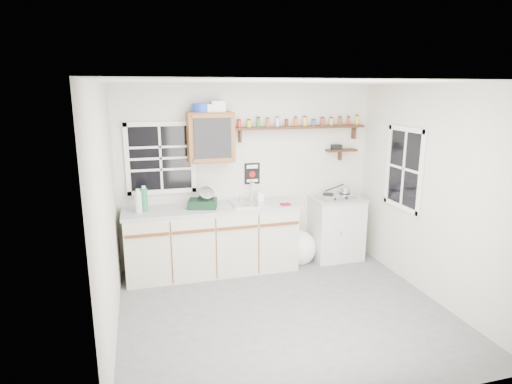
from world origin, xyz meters
TOP-DOWN VIEW (x-y plane):
  - room at (0.00, 0.00)m, footprint 3.64×3.24m
  - main_cabinet at (-0.58, 1.30)m, footprint 2.31×0.63m
  - right_cabinet at (1.25, 1.32)m, footprint 0.73×0.57m
  - sink at (-0.05, 1.30)m, footprint 0.52×0.44m
  - upper_cabinet at (-0.55, 1.44)m, footprint 0.60×0.32m
  - upper_cabinet_clutter at (-0.58, 1.44)m, footprint 0.42×0.24m
  - spice_shelf at (0.72, 1.51)m, footprint 1.91×0.18m
  - secondary_shelf at (1.36, 1.52)m, footprint 0.45×0.16m
  - warning_sign at (0.05, 1.59)m, footprint 0.22×0.02m
  - window_back at (-1.20, 1.59)m, footprint 0.93×0.03m
  - window_right at (1.79, 0.55)m, footprint 0.03×0.78m
  - water_bottles at (-1.48, 1.29)m, footprint 0.16×0.14m
  - dish_rack at (-0.69, 1.28)m, footprint 0.42×0.36m
  - soap_bottle at (0.10, 1.36)m, footprint 0.10×0.10m
  - rag at (0.39, 1.11)m, footprint 0.14×0.12m
  - hotplate at (1.23, 1.31)m, footprint 0.54×0.32m
  - saucepan at (1.35, 1.31)m, footprint 0.32×0.22m
  - trash_bag at (0.67, 1.28)m, footprint 0.45×0.41m

SIDE VIEW (x-z plane):
  - trash_bag at x=0.67m, z-range -0.04..0.48m
  - right_cabinet at x=1.25m, z-range 0.00..0.91m
  - main_cabinet at x=-0.58m, z-range 0.00..0.92m
  - rag at x=0.39m, z-range 0.92..0.94m
  - sink at x=-0.05m, z-range 0.79..1.08m
  - hotplate at x=1.23m, z-range 0.91..0.98m
  - dish_rack at x=-0.69m, z-range 0.87..1.15m
  - soap_bottle at x=0.10m, z-range 0.92..1.11m
  - saucepan at x=1.35m, z-range 0.95..1.09m
  - water_bottles at x=-1.48m, z-range 0.90..1.23m
  - room at x=0.00m, z-range -0.02..2.52m
  - warning_sign at x=0.05m, z-range 1.13..1.43m
  - window_right at x=1.79m, z-range 0.91..1.99m
  - window_back at x=-1.20m, z-range 1.06..2.04m
  - secondary_shelf at x=1.36m, z-range 1.46..1.69m
  - upper_cabinet at x=-0.55m, z-range 1.50..2.15m
  - spice_shelf at x=0.72m, z-range 1.76..2.11m
  - upper_cabinet_clutter at x=-0.58m, z-range 2.14..2.28m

